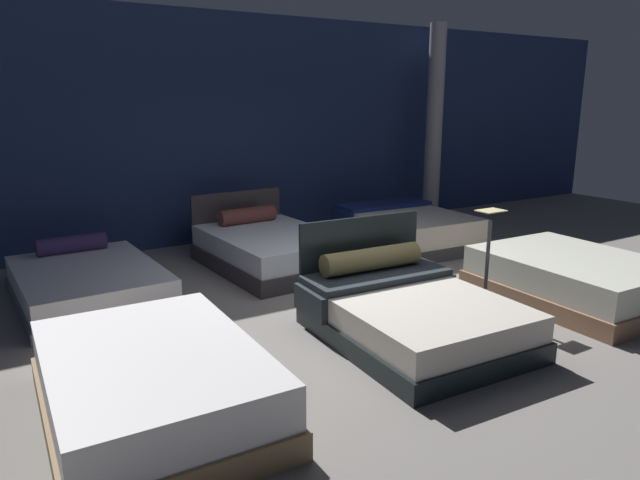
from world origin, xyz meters
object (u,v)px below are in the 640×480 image
bed_3 (88,283)px  bed_2 (574,279)px  bed_0 (154,384)px  bed_5 (407,229)px  bed_1 (409,312)px  support_pillar (434,125)px  bed_4 (271,248)px  price_sign (486,274)px

bed_3 → bed_2: bearing=-34.0°
bed_0 → bed_2: bed_0 is taller
bed_3 → bed_5: bed_3 is taller
bed_1 → bed_5: bed_1 is taller
bed_1 → support_pillar: size_ratio=0.58×
bed_0 → bed_5: (4.73, 2.91, 0.01)m
bed_0 → bed_5: size_ratio=1.02×
bed_2 → bed_5: bearing=91.6°
bed_5 → bed_0: bearing=-145.8°
bed_4 → bed_1: bearing=-91.7°
bed_1 → bed_5: size_ratio=0.99×
bed_2 → support_pillar: bearing=70.4°
bed_0 → bed_3: (0.06, 2.88, -0.06)m
bed_3 → bed_4: size_ratio=0.99×
bed_3 → price_sign: bearing=-39.3°
bed_1 → bed_3: 3.63m
bed_3 → bed_1: bearing=-50.9°
bed_2 → bed_3: bed_3 is taller
bed_0 → bed_2: 4.74m
bed_0 → bed_1: size_ratio=1.03×
bed_2 → support_pillar: (1.61, 4.17, 1.50)m
bed_4 → price_sign: price_sign is taller
bed_4 → bed_2: bearing=-54.7°
bed_1 → bed_4: (-0.05, 2.81, 0.00)m
bed_2 → bed_3: bearing=149.9°
bed_0 → bed_5: 5.55m
bed_4 → bed_5: (2.32, -0.06, 0.01)m
bed_2 → bed_0: bearing=-178.6°
support_pillar → bed_0: bearing=-146.8°
support_pillar → price_sign: bearing=-125.2°
bed_0 → support_pillar: bearing=34.5°
bed_2 → support_pillar: 4.71m
bed_1 → bed_4: 2.81m
bed_4 → support_pillar: support_pillar is taller
bed_3 → support_pillar: size_ratio=0.62×
support_pillar → bed_5: bearing=-142.2°
bed_1 → bed_3: bearing=134.1°
bed_1 → bed_5: (2.27, 2.76, 0.01)m
bed_4 → bed_3: bearing=179.5°
support_pillar → bed_3: bearing=-168.5°
bed_2 → price_sign: bearing=169.9°
bed_1 → support_pillar: bearing=48.6°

